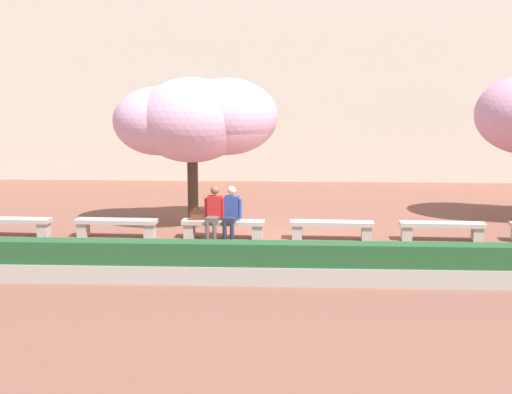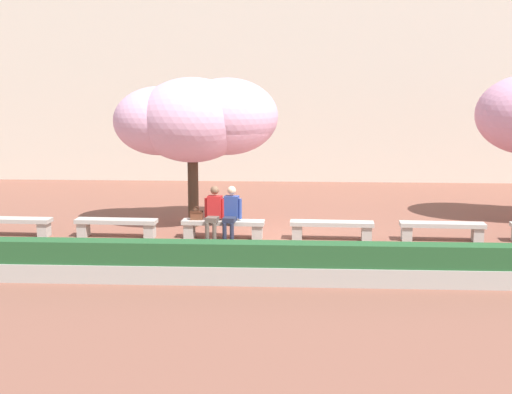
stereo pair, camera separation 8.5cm
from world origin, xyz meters
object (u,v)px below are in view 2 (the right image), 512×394
Objects in this scene: person_seated_left at (214,211)px; cherry_tree_main at (197,119)px; stone_bench_west_end at (11,224)px; stone_bench_center at (223,226)px; stone_bench_near_east at (332,227)px; stone_bench_east_end at (442,228)px; stone_bench_near_west at (116,225)px; person_seated_right at (231,211)px; handbag at (196,215)px.

cherry_tree_main is at bearing 110.87° from person_seated_left.
stone_bench_west_end is 1.00× the size of stone_bench_center.
person_seated_left is at bearing -178.95° from stone_bench_near_east.
stone_bench_east_end is (10.59, 0.00, 0.00)m from stone_bench_west_end.
stone_bench_west_end is 5.35m from cherry_tree_main.
stone_bench_near_west and stone_bench_east_end have the same top height.
person_seated_right is (2.84, -0.05, 0.39)m from stone_bench_near_west.
cherry_tree_main is (-0.17, 1.52, 2.24)m from handbag.
person_seated_right is (-5.10, -0.05, 0.39)m from stone_bench_east_end.
stone_bench_center is 5.29m from stone_bench_east_end.
person_seated_left is (5.07, -0.05, 0.39)m from stone_bench_west_end.
person_seated_left reaches higher than stone_bench_west_end.
stone_bench_east_end is 5.11m from person_seated_right.
person_seated_right is at bearing -15.03° from stone_bench_center.
stone_bench_near_west is 5.99× the size of handbag.
person_seated_right is at bearing -5.49° from handbag.
stone_bench_center is at bearing 180.00° from stone_bench_east_end.
person_seated_right reaches higher than stone_bench_near_east.
stone_bench_west_end is 7.94m from stone_bench_near_east.
stone_bench_near_west is 2.01m from handbag.
stone_bench_near_west is at bearing -139.56° from cherry_tree_main.
stone_bench_east_end is 0.47× the size of cherry_tree_main.
stone_bench_near_east is at bearing 1.24° from person_seated_right.
stone_bench_near_west is 1.00× the size of stone_bench_center.
stone_bench_near_west is 2.65m from stone_bench_center.
stone_bench_center is 1.00× the size of stone_bench_east_end.
stone_bench_near_east is 1.00× the size of stone_bench_east_end.
stone_bench_center is at bearing -61.85° from cherry_tree_main.
stone_bench_near_east is (7.94, 0.00, 0.00)m from stone_bench_west_end.
person_seated_right reaches higher than stone_bench_near_west.
stone_bench_west_end and stone_bench_center have the same top height.
stone_bench_west_end is 1.57× the size of person_seated_left.
person_seated_right is 3.81× the size of handbag.
stone_bench_near_east is 2.48m from person_seated_right.
person_seated_left is 0.46m from handbag.
stone_bench_east_end is 5.52m from person_seated_left.
stone_bench_near_west is at bearing 180.00° from stone_bench_near_east.
stone_bench_near_west is 2.87m from person_seated_right.
person_seated_right is (-2.45, -0.05, 0.39)m from stone_bench_near_east.
stone_bench_west_end is 0.47× the size of cherry_tree_main.
stone_bench_center is (2.65, 0.00, 0.00)m from stone_bench_near_west.
person_seated_left is 1.00× the size of person_seated_right.
stone_bench_center is 2.65m from stone_bench_near_east.
stone_bench_near_east is at bearing 180.00° from stone_bench_east_end.
stone_bench_center is 3.06m from cherry_tree_main.
stone_bench_near_east is 2.65m from stone_bench_east_end.
stone_bench_center is at bearing 13.60° from person_seated_left.
stone_bench_near_east is 0.47× the size of cherry_tree_main.
handbag is at bearing 177.46° from stone_bench_center.
stone_bench_near_west and stone_bench_center have the same top height.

